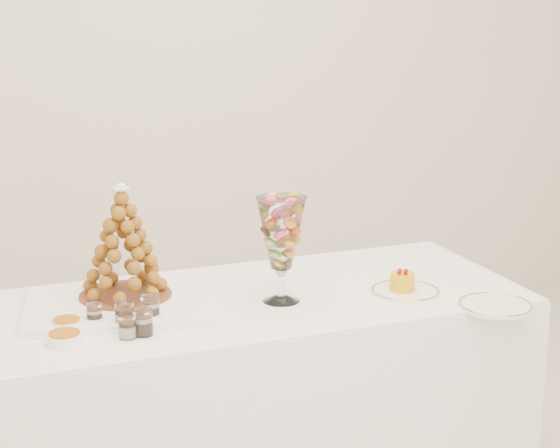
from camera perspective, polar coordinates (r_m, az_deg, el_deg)
name	(u,v)px	position (r m, az deg, el deg)	size (l,w,h in m)	color
buffet_table	(237,402)	(3.16, -2.63, -10.76)	(1.93, 0.88, 0.72)	white
lace_tray	(116,305)	(2.98, -9.95, -4.91)	(0.56, 0.42, 0.02)	white
macaron_vase	(281,234)	(2.94, 0.07, -0.63)	(0.16, 0.16, 0.34)	white
cake_plate	(405,292)	(3.11, 7.65, -4.11)	(0.23, 0.23, 0.01)	white
spare_plate	(495,306)	(3.03, 12.99, -4.88)	(0.24, 0.24, 0.01)	white
verrine_a	(95,314)	(2.86, -11.24, -5.39)	(0.05, 0.05, 0.06)	white
verrine_b	(124,315)	(2.82, -9.46, -5.46)	(0.06, 0.06, 0.08)	white
verrine_c	(150,308)	(2.86, -7.93, -5.07)	(0.06, 0.06, 0.08)	white
verrine_d	(127,327)	(2.73, -9.29, -6.20)	(0.05, 0.05, 0.07)	white
verrine_e	(143,322)	(2.75, -8.35, -5.96)	(0.06, 0.06, 0.08)	white
ramekin_back	(67,324)	(2.84, -12.88, -5.99)	(0.09, 0.09, 0.03)	white
ramekin_front	(65,339)	(2.73, -12.99, -6.83)	(0.10, 0.10, 0.03)	white
croquembouche	(123,242)	(2.99, -9.53, -1.07)	(0.30, 0.30, 0.37)	brown
mousse_cake	(402,282)	(3.09, 7.47, -3.50)	(0.08, 0.08, 0.07)	#DD9D0A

